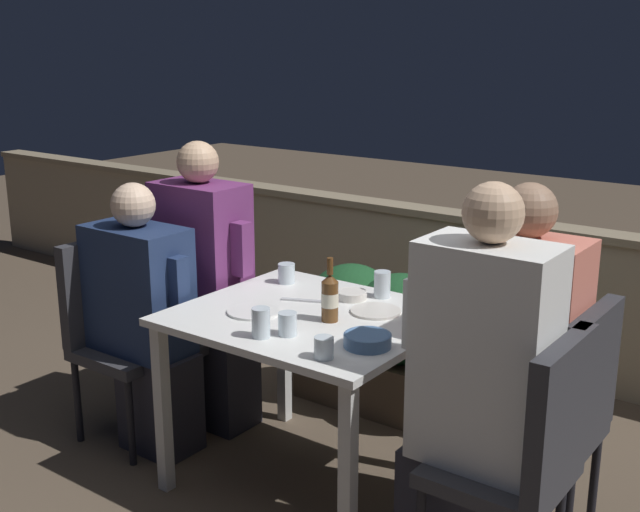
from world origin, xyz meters
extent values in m
plane|color=brown|center=(0.00, 0.00, 0.00)|extent=(16.00, 16.00, 0.00)
cube|color=gray|center=(0.00, 1.63, 0.40)|extent=(9.00, 0.14, 0.80)
cube|color=gray|center=(0.00, 1.63, 0.82)|extent=(9.00, 0.18, 0.04)
cube|color=white|center=(0.00, 0.00, 0.73)|extent=(1.00, 0.87, 0.03)
cube|color=silver|center=(-0.45, -0.39, 0.36)|extent=(0.05, 0.05, 0.71)
cube|color=silver|center=(0.45, -0.39, 0.36)|extent=(0.05, 0.05, 0.71)
cube|color=silver|center=(-0.45, 0.39, 0.36)|extent=(0.05, 0.05, 0.71)
cube|color=silver|center=(0.45, 0.39, 0.36)|extent=(0.05, 0.05, 0.71)
cube|color=brown|center=(-0.06, 0.79, 0.14)|extent=(1.04, 0.36, 0.28)
ellipsoid|color=#194723|center=(-0.34, 0.79, 0.48)|extent=(0.47, 0.47, 0.44)
ellipsoid|color=#194723|center=(-0.06, 0.79, 0.48)|extent=(0.47, 0.47, 0.44)
ellipsoid|color=#194723|center=(0.23, 0.79, 0.48)|extent=(0.47, 0.47, 0.44)
cube|color=#333338|center=(-0.89, -0.16, 0.42)|extent=(0.42, 0.42, 0.05)
cube|color=#333338|center=(-1.07, -0.16, 0.68)|extent=(0.06, 0.42, 0.47)
cylinder|color=black|center=(-1.07, -0.34, 0.20)|extent=(0.03, 0.03, 0.40)
cylinder|color=black|center=(-0.71, -0.34, 0.20)|extent=(0.03, 0.03, 0.40)
cylinder|color=black|center=(-1.07, 0.02, 0.20)|extent=(0.03, 0.03, 0.40)
cylinder|color=black|center=(-0.71, 0.02, 0.20)|extent=(0.03, 0.03, 0.40)
cube|color=#282833|center=(-0.72, -0.16, 0.22)|extent=(0.32, 0.23, 0.45)
cube|color=navy|center=(-0.82, -0.16, 0.73)|extent=(0.46, 0.26, 0.56)
cube|color=navy|center=(-0.57, -0.16, 0.80)|extent=(0.07, 0.07, 0.24)
sphere|color=beige|center=(-0.82, -0.16, 1.10)|extent=(0.19, 0.19, 0.19)
cube|color=#333338|center=(-0.83, 0.18, 0.42)|extent=(0.42, 0.42, 0.05)
cube|color=#333338|center=(-1.02, 0.18, 0.68)|extent=(0.06, 0.42, 0.47)
cylinder|color=black|center=(-1.01, 0.00, 0.20)|extent=(0.03, 0.03, 0.40)
cylinder|color=black|center=(-0.65, 0.00, 0.20)|extent=(0.03, 0.03, 0.40)
cylinder|color=black|center=(-1.01, 0.36, 0.20)|extent=(0.03, 0.03, 0.40)
cylinder|color=black|center=(-0.65, 0.36, 0.20)|extent=(0.03, 0.03, 0.40)
cube|color=#282833|center=(-0.66, 0.18, 0.22)|extent=(0.30, 0.23, 0.45)
cube|color=#6B2D66|center=(-0.76, 0.18, 0.80)|extent=(0.42, 0.26, 0.71)
cube|color=#6B2D66|center=(-0.51, 0.18, 0.89)|extent=(0.07, 0.07, 0.24)
sphere|color=tan|center=(-0.76, 0.18, 1.25)|extent=(0.19, 0.19, 0.19)
cube|color=#333338|center=(0.88, -0.16, 0.42)|extent=(0.42, 0.42, 0.05)
cube|color=#333338|center=(1.07, -0.16, 0.68)|extent=(0.06, 0.42, 0.47)
cylinder|color=black|center=(0.70, 0.02, 0.20)|extent=(0.03, 0.03, 0.40)
cube|color=#282833|center=(0.71, -0.16, 0.22)|extent=(0.30, 0.23, 0.45)
cube|color=white|center=(0.81, -0.16, 0.82)|extent=(0.43, 0.26, 0.73)
cube|color=white|center=(0.56, -0.16, 0.90)|extent=(0.07, 0.07, 0.24)
sphere|color=tan|center=(0.81, -0.16, 1.28)|extent=(0.19, 0.19, 0.19)
cube|color=#333338|center=(0.86, 0.18, 0.42)|extent=(0.42, 0.42, 0.05)
cube|color=#333338|center=(1.05, 0.18, 0.68)|extent=(0.06, 0.42, 0.47)
cylinder|color=black|center=(0.68, 0.00, 0.20)|extent=(0.03, 0.03, 0.40)
cylinder|color=black|center=(0.68, 0.36, 0.20)|extent=(0.03, 0.03, 0.40)
cylinder|color=black|center=(1.04, 0.36, 0.20)|extent=(0.03, 0.03, 0.40)
cube|color=#282833|center=(0.69, 0.18, 0.22)|extent=(0.29, 0.23, 0.45)
cube|color=#E07A66|center=(0.79, 0.18, 0.79)|extent=(0.42, 0.26, 0.68)
cube|color=#E07A66|center=(0.54, 0.18, 0.87)|extent=(0.07, 0.07, 0.24)
sphere|color=#99755B|center=(0.79, 0.18, 1.22)|extent=(0.19, 0.19, 0.19)
cylinder|color=brown|center=(0.11, -0.02, 0.82)|extent=(0.06, 0.06, 0.15)
cylinder|color=beige|center=(0.11, -0.02, 0.83)|extent=(0.07, 0.07, 0.05)
cone|color=brown|center=(0.11, -0.02, 0.91)|extent=(0.06, 0.06, 0.03)
cylinder|color=brown|center=(0.11, -0.02, 0.96)|extent=(0.02, 0.02, 0.06)
cylinder|color=silver|center=(0.20, 0.17, 0.75)|extent=(0.20, 0.20, 0.01)
cylinder|color=white|center=(-0.19, -0.12, 0.75)|extent=(0.21, 0.21, 0.01)
cylinder|color=#4C709E|center=(0.37, -0.16, 0.76)|extent=(0.17, 0.17, 0.05)
torus|color=#4C709E|center=(0.37, -0.16, 0.78)|extent=(0.17, 0.17, 0.01)
cylinder|color=silver|center=(0.03, 0.25, 0.76)|extent=(0.13, 0.13, 0.03)
torus|color=silver|center=(0.03, 0.25, 0.77)|extent=(0.13, 0.13, 0.01)
cylinder|color=silver|center=(0.01, -0.31, 0.80)|extent=(0.07, 0.07, 0.11)
cylinder|color=silver|center=(0.31, -0.33, 0.78)|extent=(0.07, 0.07, 0.08)
cylinder|color=silver|center=(0.12, 0.34, 0.80)|extent=(0.07, 0.07, 0.11)
cylinder|color=silver|center=(-0.33, 0.27, 0.79)|extent=(0.07, 0.07, 0.09)
cylinder|color=silver|center=(0.08, -0.24, 0.78)|extent=(0.07, 0.07, 0.09)
cube|color=silver|center=(-0.12, 0.10, 0.75)|extent=(0.16, 0.09, 0.01)
cylinder|color=#B2A899|center=(-1.32, 0.69, 0.12)|extent=(0.29, 0.29, 0.24)
cylinder|color=#47331E|center=(-1.32, 0.69, 0.35)|extent=(0.04, 0.04, 0.22)
ellipsoid|color=#194723|center=(-1.32, 0.69, 0.63)|extent=(0.41, 0.41, 0.37)
camera|label=1|loc=(1.79, -2.37, 1.78)|focal=45.00mm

